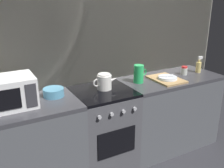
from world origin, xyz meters
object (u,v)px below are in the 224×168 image
Objects in this scene: dish_pile at (167,79)px; microwave at (7,93)px; spray_bottle at (199,66)px; spice_jar at (184,71)px; stove_unit at (103,129)px; kettle at (104,82)px; mixing_bowl at (54,92)px; pitcher at (139,74)px.

microwave is at bearing 176.80° from dish_pile.
spray_bottle is at bearing 5.77° from dish_pile.
spice_jar is at bearing 12.00° from dish_pile.
dish_pile reaches higher than stove_unit.
microwave is 1.62× the size of kettle.
spice_jar is at bearing -2.87° from mixing_bowl.
spice_jar reaches higher than dish_pile.
microwave reaches higher than dish_pile.
stove_unit is at bearing -176.28° from pitcher.
mixing_bowl is 1.28m from dish_pile.
spray_bottle is (0.22, -0.01, 0.03)m from spice_jar.
spray_bottle is at bearing -2.48° from pitcher.
stove_unit is 1.96× the size of microwave.
mixing_bowl is at bearing 173.28° from dish_pile.
microwave is 2.02m from spice_jar.
microwave is 1.15× the size of dish_pile.
pitcher reaches higher than dish_pile.
kettle reaches higher than spice_jar.
kettle is 2.71× the size of spice_jar.
stove_unit is at bearing -1.97° from microwave.
dish_pile is (0.79, -0.06, 0.47)m from stove_unit.
microwave is at bearing -172.37° from mixing_bowl.
kettle is at bearing 36.05° from stove_unit.
spray_bottle is at bearing -3.59° from spice_jar.
mixing_bowl is 1.00× the size of pitcher.
microwave reaches higher than kettle.
stove_unit is at bearing -143.95° from kettle.
dish_pile is at bearing -3.20° from microwave.
mixing_bowl is 0.50× the size of dish_pile.
dish_pile is (1.69, -0.09, -0.12)m from microwave.
kettle is 0.71× the size of dish_pile.
mixing_bowl is 0.99× the size of spray_bottle.
kettle is at bearing -0.30° from microwave.
pitcher is (0.43, 0.00, 0.02)m from kettle.
dish_pile is at bearing -6.72° from mixing_bowl.
pitcher is at bearing -0.03° from microwave.
pitcher is at bearing 177.52° from spray_bottle.
dish_pile is 1.97× the size of spray_bottle.
spray_bottle reaches higher than kettle.
spice_jar is (0.33, 0.07, 0.03)m from dish_pile.
pitcher is at bearing 0.56° from kettle.
spice_jar is (1.08, -0.02, -0.03)m from kettle.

